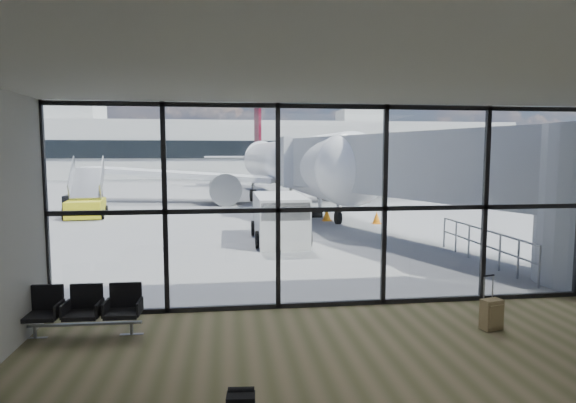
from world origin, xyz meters
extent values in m
plane|color=slate|center=(0.00, 40.00, 0.00)|extent=(220.00, 220.00, 0.00)
cube|color=brown|center=(0.00, -4.00, 0.01)|extent=(12.00, 8.00, 0.01)
cube|color=silver|center=(0.00, -4.00, 4.50)|extent=(12.00, 8.00, 0.02)
cube|color=white|center=(0.00, 0.00, 2.25)|extent=(12.00, 0.04, 4.50)
cube|color=black|center=(0.00, 0.00, 0.06)|extent=(12.00, 0.12, 0.10)
cube|color=black|center=(0.00, 0.00, 2.20)|extent=(12.00, 0.12, 0.10)
cube|color=black|center=(0.00, 0.00, 4.44)|extent=(12.00, 0.12, 0.10)
cube|color=black|center=(-6.00, 0.00, 2.25)|extent=(0.10, 0.12, 4.50)
cube|color=black|center=(-3.60, 0.00, 2.25)|extent=(0.10, 0.12, 4.50)
cube|color=black|center=(-1.20, 0.00, 2.25)|extent=(0.10, 0.12, 4.50)
cube|color=black|center=(1.20, 0.00, 2.25)|extent=(0.10, 0.12, 4.50)
cube|color=black|center=(3.60, 0.00, 2.25)|extent=(0.10, 0.12, 4.50)
cube|color=#B0B3B6|center=(4.55, 8.00, 3.00)|extent=(7.45, 14.81, 2.40)
cube|color=#B0B3B6|center=(1.90, 15.00, 3.00)|extent=(2.60, 2.20, 2.60)
cylinder|color=gray|center=(1.10, 15.00, 0.90)|extent=(0.20, 0.20, 1.80)
cylinder|color=gray|center=(2.70, 15.00, 0.90)|extent=(0.20, 0.20, 1.80)
cylinder|color=black|center=(1.90, 15.00, 0.25)|extent=(1.80, 0.56, 0.56)
cylinder|color=gray|center=(5.60, 0.80, 0.55)|extent=(0.06, 0.06, 1.10)
cylinder|color=gray|center=(5.60, 1.70, 0.55)|extent=(0.06, 0.06, 1.10)
cylinder|color=gray|center=(5.60, 2.60, 0.55)|extent=(0.06, 0.06, 1.10)
cylinder|color=gray|center=(5.60, 3.50, 0.55)|extent=(0.06, 0.06, 1.10)
cylinder|color=gray|center=(5.60, 4.40, 0.55)|extent=(0.06, 0.06, 1.10)
cylinder|color=gray|center=(5.60, 5.30, 0.55)|extent=(0.06, 0.06, 1.10)
cylinder|color=gray|center=(5.60, 6.20, 0.55)|extent=(0.06, 0.06, 1.10)
cylinder|color=gray|center=(5.60, 3.50, 1.08)|extent=(0.06, 5.40, 0.06)
cylinder|color=gray|center=(5.60, 3.50, 0.60)|extent=(0.06, 5.40, 0.06)
cube|color=#BAB9B4|center=(0.00, 62.00, 4.00)|extent=(80.00, 12.00, 8.00)
cube|color=black|center=(0.00, 55.90, 4.00)|extent=(80.00, 0.20, 2.40)
cube|color=#BAB9B4|center=(-25.00, 62.00, 9.50)|extent=(10.00, 8.00, 3.00)
cube|color=#BAB9B4|center=(18.00, 62.00, 9.00)|extent=(6.00, 6.00, 2.00)
cylinder|color=#382619|center=(-33.00, 72.00, 1.71)|extent=(0.50, 0.50, 3.42)
sphere|color=black|center=(-33.00, 72.00, 5.89)|extent=(6.27, 6.27, 6.27)
cylinder|color=#382619|center=(-27.00, 72.00, 1.35)|extent=(0.50, 0.50, 2.70)
sphere|color=black|center=(-27.00, 72.00, 4.65)|extent=(4.95, 4.95, 4.95)
cylinder|color=#382619|center=(-21.00, 72.00, 1.53)|extent=(0.50, 0.50, 3.06)
sphere|color=black|center=(-21.00, 72.00, 5.27)|extent=(5.61, 5.61, 5.61)
cylinder|color=#382619|center=(-15.00, 72.00, 1.71)|extent=(0.50, 0.50, 3.42)
sphere|color=black|center=(-15.00, 72.00, 5.89)|extent=(6.27, 6.27, 6.27)
cube|color=gray|center=(-5.00, -1.18, 0.24)|extent=(2.13, 0.13, 0.04)
cube|color=black|center=(-5.73, -1.17, 0.43)|extent=(0.61, 0.58, 0.08)
cube|color=black|center=(-5.72, -0.89, 0.68)|extent=(0.60, 0.08, 0.53)
cube|color=black|center=(-5.00, -1.18, 0.43)|extent=(0.61, 0.58, 0.08)
cube|color=black|center=(-4.99, -0.91, 0.68)|extent=(0.60, 0.08, 0.53)
cube|color=black|center=(-4.27, -1.20, 0.43)|extent=(0.61, 0.58, 0.08)
cube|color=black|center=(-4.27, -0.93, 0.68)|extent=(0.60, 0.08, 0.53)
cylinder|color=gray|center=(-5.87, -1.16, 0.12)|extent=(0.06, 0.06, 0.24)
cylinder|color=gray|center=(-4.13, -1.20, 0.12)|extent=(0.06, 0.06, 0.24)
cylinder|color=black|center=(-2.16, -4.57, 0.48)|extent=(0.33, 0.12, 0.09)
cube|color=olive|center=(2.77, -1.84, 0.32)|extent=(0.44, 0.33, 0.59)
cube|color=olive|center=(2.81, -1.97, 0.32)|extent=(0.33, 0.12, 0.44)
cylinder|color=gray|center=(2.64, -1.76, 0.82)|extent=(0.03, 0.03, 0.49)
cylinder|color=gray|center=(2.85, -1.71, 0.82)|extent=(0.03, 0.03, 0.49)
cube|color=black|center=(2.75, -1.74, 1.06)|extent=(0.26, 0.09, 0.02)
cylinder|color=black|center=(2.64, -1.76, 0.03)|extent=(0.05, 0.07, 0.07)
cylinder|color=black|center=(2.85, -1.71, 0.03)|extent=(0.05, 0.07, 0.07)
cylinder|color=white|center=(2.20, 24.21, 2.74)|extent=(5.39, 27.56, 3.38)
sphere|color=white|center=(3.21, 10.56, 2.74)|extent=(3.38, 3.38, 3.38)
cone|color=white|center=(1.02, 40.14, 3.01)|extent=(3.77, 5.71, 3.38)
cube|color=black|center=(3.17, 11.10, 3.19)|extent=(2.08, 1.24, 0.46)
cube|color=white|center=(-5.60, 24.55, 1.96)|extent=(14.04, 6.27, 1.08)
cylinder|color=black|center=(-2.46, 22.95, 1.05)|extent=(2.14, 3.24, 1.92)
cube|color=white|center=(-1.86, 39.47, 3.10)|extent=(5.20, 2.31, 0.16)
cube|color=white|center=(9.87, 25.69, 1.96)|extent=(13.85, 8.05, 1.08)
cylinder|color=black|center=(7.00, 23.65, 1.05)|extent=(2.14, 3.24, 1.92)
cube|color=white|center=(3.97, 39.90, 3.10)|extent=(5.28, 2.98, 0.16)
cube|color=#5A0C1D|center=(1.02, 40.14, 6.02)|extent=(0.53, 3.48, 5.48)
cylinder|color=gray|center=(3.08, 12.38, 0.64)|extent=(0.18, 0.18, 1.28)
cylinder|color=black|center=(3.08, 12.38, 0.32)|extent=(0.27, 0.65, 0.64)
cylinder|color=black|center=(-0.38, 24.48, 0.41)|extent=(0.47, 0.90, 0.88)
cylinder|color=black|center=(4.72, 24.86, 0.41)|extent=(0.47, 0.90, 0.88)
cube|color=silver|center=(-0.26, 8.24, 0.91)|extent=(1.83, 4.18, 1.82)
cube|color=black|center=(-0.26, 6.70, 1.41)|extent=(1.73, 1.09, 0.64)
cylinder|color=black|center=(-1.17, 6.88, 0.32)|extent=(0.23, 0.64, 0.64)
cylinder|color=black|center=(0.65, 6.88, 0.32)|extent=(0.23, 0.64, 0.64)
cylinder|color=black|center=(-1.17, 9.60, 0.32)|extent=(0.23, 0.64, 0.64)
cylinder|color=black|center=(0.64, 9.61, 0.32)|extent=(0.23, 0.64, 0.64)
cube|color=black|center=(-10.43, 18.39, 0.60)|extent=(1.74, 3.36, 1.09)
cube|color=black|center=(-10.52, 19.70, 1.42)|extent=(1.48, 2.80, 1.12)
cylinder|color=black|center=(-11.12, 17.25, 0.27)|extent=(0.25, 0.56, 0.55)
cylinder|color=black|center=(-9.60, 17.35, 0.27)|extent=(0.25, 0.56, 0.55)
cylinder|color=black|center=(-11.26, 19.43, 0.27)|extent=(0.25, 0.56, 0.55)
cylinder|color=black|center=(-9.74, 19.53, 0.27)|extent=(0.25, 0.56, 0.55)
cube|color=gold|center=(-9.84, 16.69, 0.50)|extent=(2.22, 3.35, 0.89)
cube|color=gray|center=(-9.97, 17.58, 1.79)|extent=(1.91, 2.73, 1.65)
cylinder|color=black|center=(-10.57, 15.46, 0.25)|extent=(0.29, 0.52, 0.49)
cylinder|color=black|center=(-8.80, 15.72, 0.25)|extent=(0.29, 0.52, 0.49)
cylinder|color=black|center=(-10.89, 17.67, 0.25)|extent=(0.29, 0.52, 0.49)
cylinder|color=black|center=(-9.12, 17.93, 0.25)|extent=(0.29, 0.52, 0.49)
cube|color=orange|center=(2.80, 13.65, 0.02)|extent=(0.46, 0.46, 0.03)
cone|color=orange|center=(2.80, 13.65, 0.33)|extent=(0.44, 0.44, 0.66)
cube|color=orange|center=(5.00, 12.30, 0.02)|extent=(0.43, 0.43, 0.03)
cone|color=orange|center=(5.00, 12.30, 0.31)|extent=(0.41, 0.41, 0.62)
camera|label=1|loc=(-2.31, -10.33, 3.42)|focal=30.00mm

